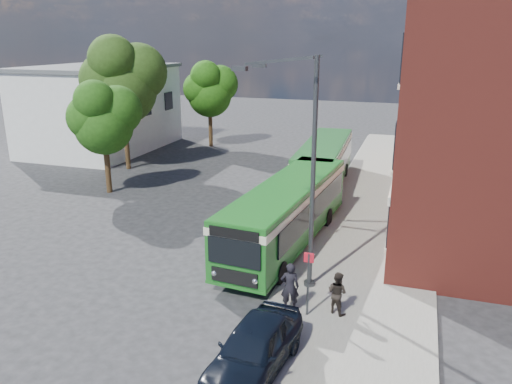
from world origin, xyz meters
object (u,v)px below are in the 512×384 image
(bus_front, at_px, (287,208))
(parked_car, at_px, (254,348))
(street_lamp, at_px, (304,172))
(bus_rear, at_px, (324,160))

(bus_front, bearing_deg, parked_car, -80.70)
(street_lamp, bearing_deg, parked_car, -90.37)
(parked_car, bearing_deg, bus_front, 105.29)
(bus_front, xyz_separation_m, parked_car, (1.60, -9.78, -0.92))
(bus_front, distance_m, parked_car, 9.95)
(street_lamp, height_order, bus_rear, street_lamp)
(street_lamp, distance_m, bus_rear, 14.75)
(street_lamp, bearing_deg, bus_rear, 97.30)
(bus_front, distance_m, bus_rear, 10.29)
(bus_front, bearing_deg, street_lamp, -67.96)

